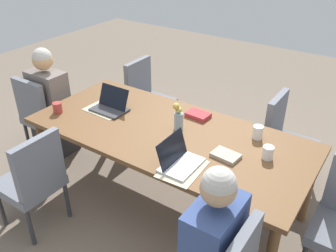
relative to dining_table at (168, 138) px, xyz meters
name	(u,v)px	position (x,y,z in m)	size (l,w,h in m)	color
ground_plane	(168,200)	(0.00, 0.00, -0.69)	(10.00, 10.00, 0.00)	#756656
dining_table	(168,138)	(0.00, 0.00, 0.00)	(2.36, 1.07, 0.75)	brown
chair_head_left_left_near	(43,113)	(-1.54, -0.09, -0.19)	(0.44, 0.44, 0.90)	slate
person_head_left_left_near	(51,109)	(-1.48, -0.01, -0.16)	(0.40, 0.36, 1.19)	#2D2D33
chair_near_left_far	(33,178)	(-0.72, -0.85, -0.19)	(0.44, 0.44, 0.90)	slate
chair_far_right_near	(147,95)	(-0.89, 0.88, -0.19)	(0.44, 0.44, 0.90)	slate
chair_far_right_mid	(285,137)	(0.74, 0.87, -0.19)	(0.44, 0.44, 0.90)	slate
flower_vase	(178,117)	(0.05, 0.07, 0.18)	(0.08, 0.08, 0.25)	#8EA8B7
placemat_head_left_left_near	(105,109)	(-0.70, -0.01, 0.07)	(0.36, 0.26, 0.00)	beige
placemat_near_left_mid	(183,169)	(0.38, -0.37, 0.07)	(0.36, 0.26, 0.00)	beige
laptop_head_left_left_near	(110,106)	(-0.65, 0.02, 0.11)	(0.32, 0.22, 0.20)	#38383D
laptop_near_left_mid	(179,160)	(0.33, -0.35, 0.11)	(0.22, 0.32, 0.21)	silver
coffee_mug_near_left	(57,108)	(-1.01, -0.29, 0.11)	(0.08, 0.08, 0.10)	#AD3D38
coffee_mug_near_right	(268,153)	(0.82, 0.09, 0.12)	(0.08, 0.08, 0.10)	white
coffee_mug_centre_left	(258,132)	(0.65, 0.32, 0.12)	(0.08, 0.08, 0.11)	white
book_red_cover	(226,155)	(0.56, -0.07, 0.08)	(0.20, 0.14, 0.03)	#B2A38E
book_blue_cover	(198,115)	(0.08, 0.35, 0.09)	(0.20, 0.14, 0.04)	#B73338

